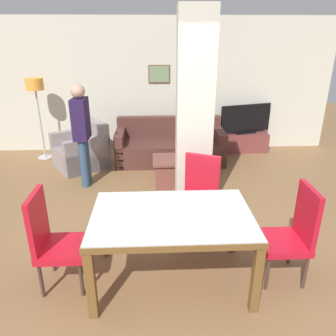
{
  "coord_description": "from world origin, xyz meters",
  "views": [
    {
      "loc": [
        -0.16,
        -2.72,
        2.38
      ],
      "look_at": [
        0.0,
        0.79,
        0.93
      ],
      "focal_mm": 35.0,
      "sensor_mm": 36.0,
      "label": 1
    }
  ],
  "objects_px": {
    "standing_person": "(82,129)",
    "tv_stand": "(243,142)",
    "dining_chair_head_right": "(292,232)",
    "bottle": "(185,153)",
    "armchair": "(83,152)",
    "floor_lamp": "(36,92)",
    "dining_chair_head_left": "(53,238)",
    "tv_screen": "(245,119)",
    "coffee_table": "(173,171)",
    "sofa": "(170,147)",
    "dining_chair_far_right": "(199,195)",
    "dining_table": "(172,228)"
  },
  "relations": [
    {
      "from": "coffee_table",
      "to": "bottle",
      "type": "distance_m",
      "value": 0.37
    },
    {
      "from": "tv_stand",
      "to": "floor_lamp",
      "type": "bearing_deg",
      "value": -176.66
    },
    {
      "from": "standing_person",
      "to": "coffee_table",
      "type": "bearing_deg",
      "value": 90.0
    },
    {
      "from": "dining_chair_head_left",
      "to": "coffee_table",
      "type": "relative_size",
      "value": 1.52
    },
    {
      "from": "dining_table",
      "to": "sofa",
      "type": "xyz_separation_m",
      "value": [
        0.16,
        3.44,
        -0.34
      ]
    },
    {
      "from": "dining_chair_head_right",
      "to": "standing_person",
      "type": "height_order",
      "value": "standing_person"
    },
    {
      "from": "tv_screen",
      "to": "standing_person",
      "type": "distance_m",
      "value": 3.47
    },
    {
      "from": "dining_chair_head_right",
      "to": "tv_stand",
      "type": "bearing_deg",
      "value": -8.21
    },
    {
      "from": "floor_lamp",
      "to": "standing_person",
      "type": "distance_m",
      "value": 1.76
    },
    {
      "from": "coffee_table",
      "to": "sofa",
      "type": "bearing_deg",
      "value": 89.85
    },
    {
      "from": "dining_chair_head_right",
      "to": "floor_lamp",
      "type": "xyz_separation_m",
      "value": [
        -3.6,
        3.71,
        0.8
      ]
    },
    {
      "from": "dining_chair_head_left",
      "to": "armchair",
      "type": "bearing_deg",
      "value": -173.69
    },
    {
      "from": "bottle",
      "to": "standing_person",
      "type": "bearing_deg",
      "value": 178.86
    },
    {
      "from": "sofa",
      "to": "floor_lamp",
      "type": "height_order",
      "value": "floor_lamp"
    },
    {
      "from": "armchair",
      "to": "floor_lamp",
      "type": "height_order",
      "value": "floor_lamp"
    },
    {
      "from": "floor_lamp",
      "to": "standing_person",
      "type": "xyz_separation_m",
      "value": [
        1.09,
        -1.33,
        -0.37
      ]
    },
    {
      "from": "tv_stand",
      "to": "floor_lamp",
      "type": "relative_size",
      "value": 0.62
    },
    {
      "from": "dining_table",
      "to": "coffee_table",
      "type": "xyz_separation_m",
      "value": [
        0.16,
        2.34,
        -0.39
      ]
    },
    {
      "from": "floor_lamp",
      "to": "dining_chair_far_right",
      "type": "bearing_deg",
      "value": -45.75
    },
    {
      "from": "floor_lamp",
      "to": "dining_chair_head_right",
      "type": "bearing_deg",
      "value": -45.84
    },
    {
      "from": "armchair",
      "to": "standing_person",
      "type": "bearing_deg",
      "value": 160.46
    },
    {
      "from": "coffee_table",
      "to": "tv_screen",
      "type": "height_order",
      "value": "tv_screen"
    },
    {
      "from": "sofa",
      "to": "bottle",
      "type": "distance_m",
      "value": 1.14
    },
    {
      "from": "sofa",
      "to": "tv_stand",
      "type": "relative_size",
      "value": 2.1
    },
    {
      "from": "dining_table",
      "to": "bottle",
      "type": "relative_size",
      "value": 6.57
    },
    {
      "from": "dining_chair_far_right",
      "to": "floor_lamp",
      "type": "relative_size",
      "value": 0.64
    },
    {
      "from": "sofa",
      "to": "armchair",
      "type": "xyz_separation_m",
      "value": [
        -1.67,
        -0.24,
        0.01
      ]
    },
    {
      "from": "standing_person",
      "to": "tv_stand",
      "type": "bearing_deg",
      "value": 118.64
    },
    {
      "from": "dining_table",
      "to": "sofa",
      "type": "bearing_deg",
      "value": 87.35
    },
    {
      "from": "dining_chair_head_left",
      "to": "standing_person",
      "type": "bearing_deg",
      "value": -176.52
    },
    {
      "from": "tv_screen",
      "to": "dining_chair_far_right",
      "type": "bearing_deg",
      "value": 49.97
    },
    {
      "from": "dining_chair_far_right",
      "to": "standing_person",
      "type": "distance_m",
      "value": 2.31
    },
    {
      "from": "dining_chair_head_right",
      "to": "bottle",
      "type": "height_order",
      "value": "dining_chair_head_right"
    },
    {
      "from": "bottle",
      "to": "tv_screen",
      "type": "distance_m",
      "value": 2.15
    },
    {
      "from": "dining_table",
      "to": "floor_lamp",
      "type": "xyz_separation_m",
      "value": [
        -2.39,
        3.71,
        0.72
      ]
    },
    {
      "from": "dining_chair_head_left",
      "to": "tv_screen",
      "type": "bearing_deg",
      "value": 143.39
    },
    {
      "from": "sofa",
      "to": "standing_person",
      "type": "distance_m",
      "value": 1.93
    },
    {
      "from": "dining_chair_head_right",
      "to": "dining_chair_head_left",
      "type": "height_order",
      "value": "same"
    },
    {
      "from": "armchair",
      "to": "dining_table",
      "type": "bearing_deg",
      "value": 171.41
    },
    {
      "from": "coffee_table",
      "to": "standing_person",
      "type": "height_order",
      "value": "standing_person"
    },
    {
      "from": "tv_stand",
      "to": "standing_person",
      "type": "bearing_deg",
      "value": -152.94
    },
    {
      "from": "dining_chair_head_right",
      "to": "tv_screen",
      "type": "height_order",
      "value": "dining_chair_head_right"
    },
    {
      "from": "dining_table",
      "to": "coffee_table",
      "type": "distance_m",
      "value": 2.37
    },
    {
      "from": "sofa",
      "to": "armchair",
      "type": "distance_m",
      "value": 1.68
    },
    {
      "from": "dining_table",
      "to": "tv_screen",
      "type": "xyz_separation_m",
      "value": [
        1.78,
        3.95,
        0.08
      ]
    },
    {
      "from": "sofa",
      "to": "coffee_table",
      "type": "relative_size",
      "value": 3.11
    },
    {
      "from": "sofa",
      "to": "coffee_table",
      "type": "distance_m",
      "value": 1.1
    },
    {
      "from": "tv_screen",
      "to": "coffee_table",
      "type": "bearing_deg",
      "value": 29.04
    },
    {
      "from": "dining_chair_far_right",
      "to": "bottle",
      "type": "bearing_deg",
      "value": -64.47
    },
    {
      "from": "tv_screen",
      "to": "standing_person",
      "type": "height_order",
      "value": "standing_person"
    }
  ]
}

